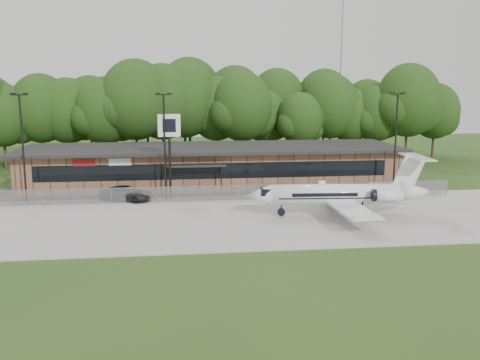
{
  "coord_description": "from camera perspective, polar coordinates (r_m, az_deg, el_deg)",
  "views": [
    {
      "loc": [
        -4.05,
        -34.68,
        10.94
      ],
      "look_at": [
        1.68,
        12.0,
        2.55
      ],
      "focal_mm": 40.0,
      "sensor_mm": 36.0,
      "label": 1
    }
  ],
  "objects": [
    {
      "name": "business_jet",
      "position": [
        45.49,
        10.87,
        -1.57
      ],
      "size": [
        15.53,
        13.84,
        5.23
      ],
      "rotation": [
        0.0,
        0.0,
        -0.07
      ],
      "color": "silver",
      "rests_on": "ground"
    },
    {
      "name": "fence",
      "position": [
        50.87,
        -2.3,
        -1.42
      ],
      "size": [
        46.0,
        0.04,
        1.52
      ],
      "color": "gray",
      "rests_on": "ground"
    },
    {
      "name": "terminal",
      "position": [
        59.41,
        -3.02,
        1.62
      ],
      "size": [
        41.0,
        11.65,
        4.3
      ],
      "color": "brown",
      "rests_on": "ground"
    },
    {
      "name": "suv",
      "position": [
        52.11,
        -11.98,
        -1.42
      ],
      "size": [
        5.68,
        4.3,
        1.43
      ],
      "primitive_type": "imported",
      "rotation": [
        0.0,
        0.0,
        1.14
      ],
      "color": "#2B2C2D",
      "rests_on": "ground"
    },
    {
      "name": "light_pole_left",
      "position": [
        53.28,
        -22.21,
        4.02
      ],
      "size": [
        1.55,
        0.3,
        10.23
      ],
      "color": "black",
      "rests_on": "ground"
    },
    {
      "name": "pole_sign",
      "position": [
        51.69,
        -7.55,
        4.85
      ],
      "size": [
        2.16,
        0.44,
        8.2
      ],
      "rotation": [
        0.0,
        0.0,
        0.09
      ],
      "color": "black",
      "rests_on": "ground"
    },
    {
      "name": "light_pole_mid",
      "position": [
        51.43,
        -8.05,
        4.48
      ],
      "size": [
        1.55,
        0.3,
        10.23
      ],
      "color": "black",
      "rests_on": "ground"
    },
    {
      "name": "ground",
      "position": [
        36.59,
        -0.33,
        -7.28
      ],
      "size": [
        160.0,
        160.0,
        0.0
      ],
      "primitive_type": "plane",
      "color": "#2A4E1B",
      "rests_on": "ground"
    },
    {
      "name": "radio_mast",
      "position": [
        86.7,
        10.68,
        10.97
      ],
      "size": [
        0.2,
        0.2,
        25.0
      ],
      "primitive_type": "cylinder",
      "color": "gray",
      "rests_on": "ground"
    },
    {
      "name": "light_pole_right",
      "position": [
        55.95,
        16.29,
        4.62
      ],
      "size": [
        1.55,
        0.3,
        10.23
      ],
      "color": "black",
      "rests_on": "ground"
    },
    {
      "name": "treeline",
      "position": [
        76.86,
        -4.01,
        7.52
      ],
      "size": [
        72.0,
        12.0,
        15.0
      ],
      "primitive_type": null,
      "color": "#1A3410",
      "rests_on": "ground"
    },
    {
      "name": "apron",
      "position": [
        44.24,
        -1.54,
        -4.15
      ],
      "size": [
        64.0,
        18.0,
        0.08
      ],
      "primitive_type": "cube",
      "color": "#9E9B93",
      "rests_on": "ground"
    },
    {
      "name": "parking_lot",
      "position": [
        55.42,
        -2.68,
        -1.25
      ],
      "size": [
        50.0,
        9.0,
        0.06
      ],
      "primitive_type": "cube",
      "color": "#383835",
      "rests_on": "ground"
    }
  ]
}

